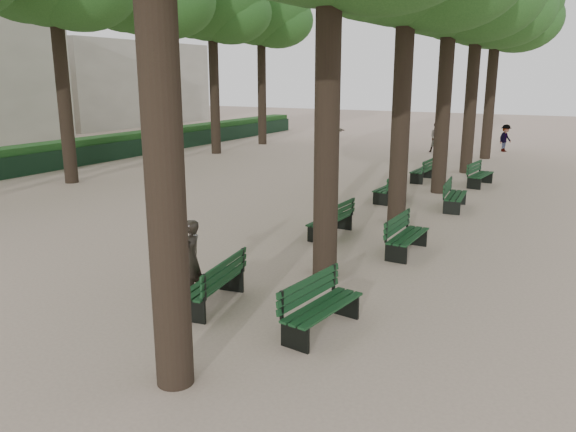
% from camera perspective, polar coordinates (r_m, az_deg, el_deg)
% --- Properties ---
extents(ground, '(120.00, 120.00, 0.00)m').
position_cam_1_polar(ground, '(10.60, -10.75, -9.42)').
color(ground, tan).
rests_on(ground, ground).
extents(tree_central_5, '(6.00, 6.00, 9.95)m').
position_cam_1_polar(tree_central_5, '(31.04, 20.57, 19.63)').
color(tree_central_5, '#33261C').
rests_on(tree_central_5, ground).
extents(tree_far_5, '(6.00, 6.00, 10.45)m').
position_cam_1_polar(tree_far_5, '(35.75, -2.76, 20.40)').
color(tree_far_5, '#33261C').
rests_on(tree_far_5, ground).
extents(bench_left_0, '(0.81, 1.86, 0.92)m').
position_cam_1_polar(bench_left_0, '(10.63, -7.65, -7.64)').
color(bench_left_0, black).
rests_on(bench_left_0, ground).
extents(bench_left_1, '(0.66, 1.83, 0.92)m').
position_cam_1_polar(bench_left_1, '(15.07, 4.34, -1.01)').
color(bench_left_1, black).
rests_on(bench_left_1, ground).
extents(bench_left_2, '(0.68, 1.83, 0.92)m').
position_cam_1_polar(bench_left_2, '(19.58, 10.25, 2.31)').
color(bench_left_2, black).
rests_on(bench_left_2, ground).
extents(bench_left_3, '(0.65, 1.82, 0.92)m').
position_cam_1_polar(bench_left_3, '(23.60, 13.51, 4.13)').
color(bench_left_3, black).
rests_on(bench_left_3, ground).
extents(bench_right_0, '(0.81, 1.86, 0.92)m').
position_cam_1_polar(bench_right_0, '(9.53, 3.49, -10.17)').
color(bench_right_0, black).
rests_on(bench_right_0, ground).
extents(bench_right_1, '(0.62, 1.81, 0.92)m').
position_cam_1_polar(bench_right_1, '(13.83, 12.00, -2.68)').
color(bench_right_1, black).
rests_on(bench_right_1, ground).
extents(bench_right_2, '(0.73, 1.84, 0.92)m').
position_cam_1_polar(bench_right_2, '(18.83, 16.62, 1.48)').
color(bench_right_2, black).
rests_on(bench_right_2, ground).
extents(bench_right_3, '(0.77, 1.85, 0.92)m').
position_cam_1_polar(bench_right_3, '(23.14, 18.94, 3.57)').
color(bench_right_3, black).
rests_on(bench_right_3, ground).
extents(man_with_map, '(0.62, 0.65, 1.55)m').
position_cam_1_polar(man_with_map, '(10.92, -9.85, -4.33)').
color(man_with_map, black).
rests_on(man_with_map, ground).
extents(pedestrian_a, '(0.88, 0.58, 1.67)m').
position_cam_1_polar(pedestrian_a, '(32.68, 14.88, 7.71)').
color(pedestrian_a, '#262628').
rests_on(pedestrian_a, ground).
extents(pedestrian_e, '(1.62, 0.96, 1.74)m').
position_cam_1_polar(pedestrian_e, '(34.76, 4.44, 8.54)').
color(pedestrian_e, '#262628').
rests_on(pedestrian_e, ground).
extents(pedestrian_b, '(0.69, 1.03, 1.53)m').
position_cam_1_polar(pedestrian_b, '(34.24, 21.21, 7.39)').
color(pedestrian_b, '#262628').
rests_on(pedestrian_b, ground).
extents(fence, '(0.08, 42.00, 0.90)m').
position_cam_1_polar(fence, '(28.40, -20.60, 5.61)').
color(fence, black).
rests_on(fence, ground).
extents(hedge, '(1.20, 42.00, 1.20)m').
position_cam_1_polar(hedge, '(28.91, -21.55, 5.96)').
color(hedge, '#194919').
rests_on(hedge, ground).
extents(building_far, '(12.00, 16.00, 7.00)m').
position_cam_1_polar(building_far, '(54.27, -18.48, 12.63)').
color(building_far, '#B7B2A3').
rests_on(building_far, ground).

